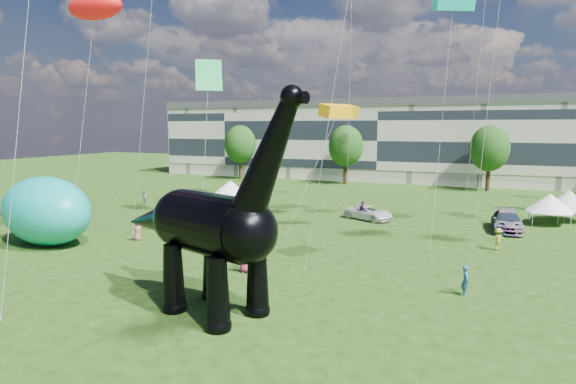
% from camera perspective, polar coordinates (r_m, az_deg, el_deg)
% --- Properties ---
extents(ground, '(220.00, 220.00, 0.00)m').
position_cam_1_polar(ground, '(21.04, -2.29, -16.82)').
color(ground, '#16330C').
rests_on(ground, ground).
extents(terrace_row, '(78.00, 11.00, 12.00)m').
position_cam_1_polar(terrace_row, '(80.97, 11.37, 5.71)').
color(terrace_row, beige).
rests_on(terrace_row, ground).
extents(tree_far_left, '(5.20, 5.20, 9.44)m').
position_cam_1_polar(tree_far_left, '(80.02, -5.68, 6.01)').
color(tree_far_left, '#382314').
rests_on(tree_far_left, ground).
extents(tree_mid_left, '(5.20, 5.20, 9.44)m').
position_cam_1_polar(tree_mid_left, '(73.17, 6.87, 5.83)').
color(tree_mid_left, '#382314').
rests_on(tree_mid_left, ground).
extents(tree_mid_right, '(5.20, 5.20, 9.44)m').
position_cam_1_polar(tree_mid_right, '(70.34, 22.79, 5.20)').
color(tree_mid_right, '#382314').
rests_on(tree_mid_right, ground).
extents(dinosaur_sculpture, '(12.96, 6.15, 10.74)m').
position_cam_1_polar(dinosaur_sculpture, '(23.03, -9.69, -4.11)').
color(dinosaur_sculpture, black).
rests_on(dinosaur_sculpture, ground).
extents(car_silver, '(3.77, 4.40, 1.43)m').
position_cam_1_polar(car_silver, '(49.69, -4.25, -1.53)').
color(car_silver, silver).
rests_on(car_silver, ground).
extents(car_grey, '(4.20, 1.95, 1.33)m').
position_cam_1_polar(car_grey, '(46.48, -5.75, -2.26)').
color(car_grey, slate).
rests_on(car_grey, ground).
extents(car_white, '(5.26, 4.07, 1.33)m').
position_cam_1_polar(car_white, '(45.98, 9.54, -2.44)').
color(car_white, white).
rests_on(car_white, ground).
extents(car_dark, '(2.65, 5.80, 1.65)m').
position_cam_1_polar(car_dark, '(44.56, 24.55, -3.17)').
color(car_dark, '#595960').
rests_on(car_dark, ground).
extents(gazebo_near, '(4.14, 4.14, 2.79)m').
position_cam_1_polar(gazebo_near, '(48.86, 28.61, -1.15)').
color(gazebo_near, white).
rests_on(gazebo_near, ground).
extents(gazebo_far, '(5.25, 5.25, 2.91)m').
position_cam_1_polar(gazebo_far, '(51.41, 30.32, -0.78)').
color(gazebo_far, silver).
rests_on(gazebo_far, ground).
extents(gazebo_left, '(4.66, 4.66, 2.78)m').
position_cam_1_polar(gazebo_left, '(53.86, -6.86, 0.50)').
color(gazebo_left, white).
rests_on(gazebo_left, ground).
extents(inflatable_teal, '(8.91, 6.40, 5.11)m').
position_cam_1_polar(inflatable_teal, '(39.84, -26.73, -2.00)').
color(inflatable_teal, '#0EA89D').
rests_on(inflatable_teal, ground).
extents(visitors, '(46.87, 26.78, 1.86)m').
position_cam_1_polar(visitors, '(39.09, 10.06, -3.95)').
color(visitors, '#285F95').
rests_on(visitors, ground).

